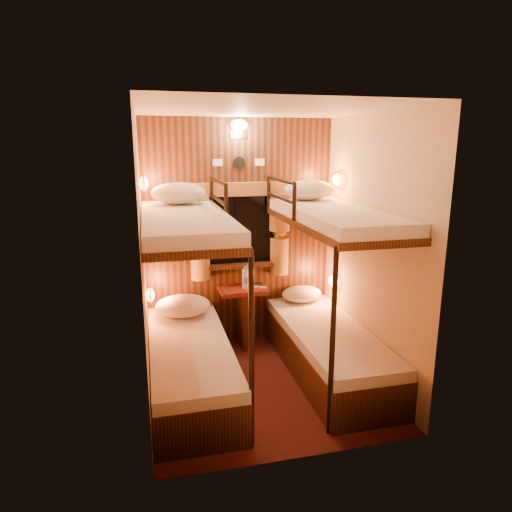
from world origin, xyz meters
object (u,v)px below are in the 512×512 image
object	(u,v)px
bunk_left	(189,330)
bottle_right	(249,277)
bottle_left	(245,279)
bunk_right	(329,317)
table	(243,309)

from	to	relation	value
bunk_left	bottle_right	world-z (taller)	bunk_left
bottle_left	bottle_right	xyz separation A→B (m)	(0.05, 0.08, -0.00)
bunk_right	bottle_left	xyz separation A→B (m)	(-0.63, 0.77, 0.20)
bunk_left	bunk_right	xyz separation A→B (m)	(1.30, 0.00, 0.00)
bunk_right	bottle_right	xyz separation A→B (m)	(-0.58, 0.84, 0.20)
bunk_left	bunk_right	bearing A→B (deg)	0.00
bunk_right	table	bearing A→B (deg)	129.67
table	bottle_right	bearing A→B (deg)	40.76
bunk_right	bottle_right	world-z (taller)	bunk_right
table	bottle_right	world-z (taller)	bottle_right
table	bottle_right	xyz separation A→B (m)	(0.07, 0.06, 0.34)
bunk_right	table	distance (m)	1.02
table	bunk_right	bearing A→B (deg)	-50.33
bunk_right	table	size ratio (longest dim) A/B	2.90
bottle_right	table	bearing A→B (deg)	-139.24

